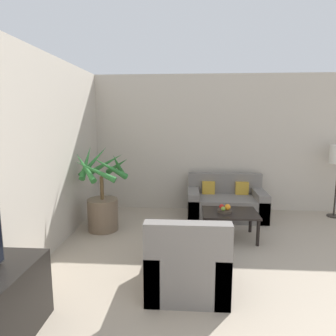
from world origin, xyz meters
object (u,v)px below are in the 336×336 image
object	(u,v)px
potted_palm	(103,201)
sofa_loveseat	(226,203)
armchair	(187,265)
apple_red	(222,207)
coffee_table	(230,215)
fruit_bowl	(225,211)
ottoman	(187,241)
orange_fruit	(228,207)
apple_green	(223,209)

from	to	relation	value
potted_palm	sofa_loveseat	world-z (taller)	potted_palm
sofa_loveseat	armchair	distance (m)	2.59
potted_palm	apple_red	size ratio (longest dim) A/B	18.78
armchair	sofa_loveseat	bearing A→B (deg)	74.02
potted_palm	apple_red	world-z (taller)	potted_palm
coffee_table	potted_palm	bearing A→B (deg)	174.23
fruit_bowl	armchair	size ratio (longest dim) A/B	0.26
sofa_loveseat	ottoman	distance (m)	1.83
potted_palm	fruit_bowl	xyz separation A→B (m)	(1.97, -0.23, -0.07)
coffee_table	apple_red	bearing A→B (deg)	171.62
sofa_loveseat	apple_red	distance (m)	1.05
armchair	ottoman	size ratio (longest dim) A/B	1.44
potted_palm	armchair	world-z (taller)	potted_palm
ottoman	armchair	bearing A→B (deg)	-89.81
potted_palm	armchair	bearing A→B (deg)	-49.91
fruit_bowl	orange_fruit	size ratio (longest dim) A/B	2.45
orange_fruit	fruit_bowl	bearing A→B (deg)	171.03
potted_palm	armchair	distance (m)	2.20
fruit_bowl	armchair	world-z (taller)	armchair
potted_palm	coffee_table	size ratio (longest dim) A/B	1.69
ottoman	orange_fruit	bearing A→B (deg)	45.64
apple_red	ottoman	xyz separation A→B (m)	(-0.52, -0.67, -0.29)
sofa_loveseat	potted_palm	bearing A→B (deg)	-158.97
apple_red	potted_palm	bearing A→B (deg)	174.41
fruit_bowl	ottoman	bearing A→B (deg)	-131.88
sofa_loveseat	fruit_bowl	distance (m)	1.07
coffee_table	orange_fruit	bearing A→B (deg)	-142.68
coffee_table	sofa_loveseat	bearing A→B (deg)	86.45
orange_fruit	ottoman	xyz separation A→B (m)	(-0.61, -0.62, -0.30)
potted_palm	ottoman	world-z (taller)	potted_palm
armchair	ottoman	xyz separation A→B (m)	(-0.00, 0.81, -0.07)
apple_red	apple_green	size ratio (longest dim) A/B	1.13
sofa_loveseat	orange_fruit	xyz separation A→B (m)	(-0.11, -1.06, 0.24)
coffee_table	fruit_bowl	distance (m)	0.12
potted_palm	ottoman	distance (m)	1.68
fruit_bowl	apple_red	bearing A→B (deg)	132.29
sofa_loveseat	orange_fruit	distance (m)	1.09
potted_palm	fruit_bowl	distance (m)	1.99
apple_green	coffee_table	bearing A→B (deg)	35.38
coffee_table	armchair	bearing A→B (deg)	-113.89
potted_palm	apple_red	distance (m)	1.94
fruit_bowl	apple_red	distance (m)	0.08
ottoman	apple_green	bearing A→B (deg)	46.92
armchair	apple_red	bearing A→B (deg)	70.68
apple_green	orange_fruit	size ratio (longest dim) A/B	0.73
fruit_bowl	ottoman	world-z (taller)	fruit_bowl
sofa_loveseat	apple_green	xyz separation A→B (m)	(-0.18, -1.11, 0.23)
fruit_bowl	apple_green	distance (m)	0.08
coffee_table	orange_fruit	world-z (taller)	orange_fruit
apple_green	ottoman	size ratio (longest dim) A/B	0.11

